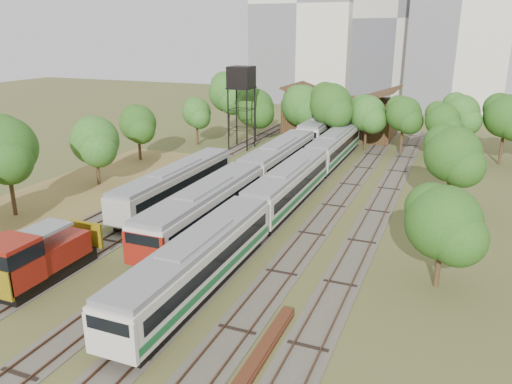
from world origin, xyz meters
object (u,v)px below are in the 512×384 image
at_px(shunter_locomotive, 33,259).
at_px(water_tower, 241,80).
at_px(railcar_green_set, 289,186).
at_px(railcar_red_set, 248,180).

bearing_deg(shunter_locomotive, water_tower, 95.11).
relative_size(railcar_green_set, water_tower, 4.71).
xyz_separation_m(railcar_red_set, railcar_green_set, (4.00, 0.19, -0.13)).
height_order(railcar_red_set, shunter_locomotive, railcar_red_set).
bearing_deg(railcar_green_set, water_tower, 123.96).
bearing_deg(railcar_red_set, railcar_green_set, 2.71).
distance_m(railcar_green_set, shunter_locomotive, 22.96).
xyz_separation_m(shunter_locomotive, water_tower, (-3.66, 40.95, 7.52)).
height_order(railcar_red_set, water_tower, water_tower).
relative_size(railcar_red_set, water_tower, 3.13).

